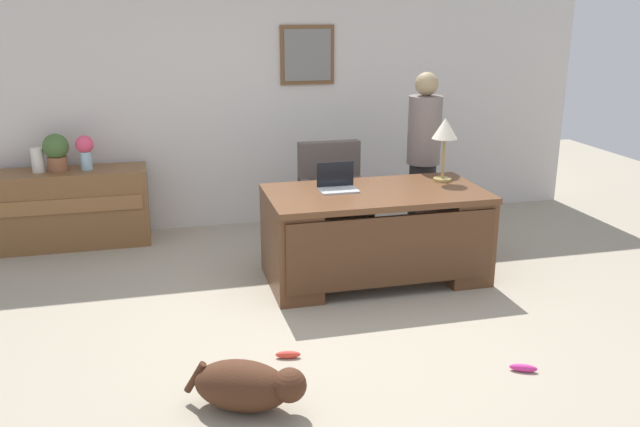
{
  "coord_description": "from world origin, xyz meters",
  "views": [
    {
      "loc": [
        -1.19,
        -4.44,
        2.24
      ],
      "look_at": [
        -0.01,
        0.3,
        0.75
      ],
      "focal_mm": 37.78,
      "sensor_mm": 36.0,
      "label": 1
    }
  ],
  "objects_px": {
    "desk_lamp": "(445,132)",
    "desk": "(376,232)",
    "vase_empty": "(38,160)",
    "dog_toy_bone": "(288,355)",
    "laptop": "(337,183)",
    "potted_plant": "(56,151)",
    "dog_toy_plush": "(523,368)",
    "credenza": "(67,208)",
    "person_standing": "(423,157)",
    "vase_with_flowers": "(85,149)",
    "dog_lying": "(248,386)",
    "armchair": "(333,202)"
  },
  "relations": [
    {
      "from": "desk_lamp",
      "to": "desk",
      "type": "bearing_deg",
      "value": -162.45
    },
    {
      "from": "vase_empty",
      "to": "dog_toy_bone",
      "type": "relative_size",
      "value": 1.38
    },
    {
      "from": "laptop",
      "to": "potted_plant",
      "type": "xyz_separation_m",
      "value": [
        -2.38,
        1.41,
        0.11
      ]
    },
    {
      "from": "dog_toy_plush",
      "to": "credenza",
      "type": "bearing_deg",
      "value": 133.3
    },
    {
      "from": "desk",
      "to": "vase_empty",
      "type": "distance_m",
      "value": 3.28
    },
    {
      "from": "person_standing",
      "to": "vase_empty",
      "type": "height_order",
      "value": "person_standing"
    },
    {
      "from": "credenza",
      "to": "vase_empty",
      "type": "xyz_separation_m",
      "value": [
        -0.21,
        0.0,
        0.49
      ]
    },
    {
      "from": "laptop",
      "to": "dog_toy_bone",
      "type": "xyz_separation_m",
      "value": [
        -0.7,
        -1.32,
        -0.81
      ]
    },
    {
      "from": "vase_with_flowers",
      "to": "credenza",
      "type": "bearing_deg",
      "value": -179.64
    },
    {
      "from": "laptop",
      "to": "vase_empty",
      "type": "distance_m",
      "value": 2.92
    },
    {
      "from": "vase_empty",
      "to": "dog_toy_bone",
      "type": "xyz_separation_m",
      "value": [
        1.85,
        -2.73,
        -0.84
      ]
    },
    {
      "from": "person_standing",
      "to": "dog_toy_bone",
      "type": "height_order",
      "value": "person_standing"
    },
    {
      "from": "vase_empty",
      "to": "dog_toy_bone",
      "type": "bearing_deg",
      "value": -55.87
    },
    {
      "from": "credenza",
      "to": "vase_empty",
      "type": "distance_m",
      "value": 0.53
    },
    {
      "from": "laptop",
      "to": "dog_toy_plush",
      "type": "height_order",
      "value": "laptop"
    },
    {
      "from": "dog_lying",
      "to": "person_standing",
      "type": "bearing_deg",
      "value": 50.31
    },
    {
      "from": "credenza",
      "to": "person_standing",
      "type": "relative_size",
      "value": 0.92
    },
    {
      "from": "armchair",
      "to": "dog_toy_plush",
      "type": "relative_size",
      "value": 5.78
    },
    {
      "from": "credenza",
      "to": "dog_lying",
      "type": "height_order",
      "value": "credenza"
    },
    {
      "from": "dog_lying",
      "to": "dog_toy_bone",
      "type": "bearing_deg",
      "value": 57.21
    },
    {
      "from": "desk",
      "to": "potted_plant",
      "type": "bearing_deg",
      "value": 149.78
    },
    {
      "from": "credenza",
      "to": "potted_plant",
      "type": "height_order",
      "value": "potted_plant"
    },
    {
      "from": "desk_lamp",
      "to": "dog_toy_plush",
      "type": "distance_m",
      "value": 2.28
    },
    {
      "from": "vase_with_flowers",
      "to": "dog_toy_bone",
      "type": "distance_m",
      "value": 3.21
    },
    {
      "from": "vase_with_flowers",
      "to": "person_standing",
      "type": "bearing_deg",
      "value": -13.29
    },
    {
      "from": "potted_plant",
      "to": "dog_toy_bone",
      "type": "relative_size",
      "value": 2.14
    },
    {
      "from": "dog_lying",
      "to": "laptop",
      "type": "relative_size",
      "value": 2.15
    },
    {
      "from": "armchair",
      "to": "dog_toy_bone",
      "type": "height_order",
      "value": "armchair"
    },
    {
      "from": "armchair",
      "to": "vase_empty",
      "type": "bearing_deg",
      "value": 165.32
    },
    {
      "from": "armchair",
      "to": "person_standing",
      "type": "height_order",
      "value": "person_standing"
    },
    {
      "from": "credenza",
      "to": "vase_with_flowers",
      "type": "xyz_separation_m",
      "value": [
        0.22,
        0.0,
        0.57
      ]
    },
    {
      "from": "desk",
      "to": "potted_plant",
      "type": "height_order",
      "value": "potted_plant"
    },
    {
      "from": "laptop",
      "to": "credenza",
      "type": "bearing_deg",
      "value": 148.86
    },
    {
      "from": "dog_lying",
      "to": "vase_with_flowers",
      "type": "xyz_separation_m",
      "value": [
        -1.07,
        3.27,
        0.79
      ]
    },
    {
      "from": "credenza",
      "to": "vase_with_flowers",
      "type": "height_order",
      "value": "vase_with_flowers"
    },
    {
      "from": "desk",
      "to": "person_standing",
      "type": "distance_m",
      "value": 1.19
    },
    {
      "from": "credenza",
      "to": "dog_toy_plush",
      "type": "xyz_separation_m",
      "value": [
        3.08,
        -3.27,
        -0.35
      ]
    },
    {
      "from": "dog_lying",
      "to": "dog_toy_bone",
      "type": "distance_m",
      "value": 0.65
    },
    {
      "from": "desk_lamp",
      "to": "vase_with_flowers",
      "type": "relative_size",
      "value": 1.68
    },
    {
      "from": "person_standing",
      "to": "laptop",
      "type": "distance_m",
      "value": 1.24
    },
    {
      "from": "desk",
      "to": "vase_with_flowers",
      "type": "height_order",
      "value": "vase_with_flowers"
    },
    {
      "from": "dog_lying",
      "to": "laptop",
      "type": "height_order",
      "value": "laptop"
    },
    {
      "from": "person_standing",
      "to": "vase_empty",
      "type": "distance_m",
      "value": 3.68
    },
    {
      "from": "laptop",
      "to": "dog_toy_bone",
      "type": "bearing_deg",
      "value": -117.86
    },
    {
      "from": "dog_lying",
      "to": "vase_empty",
      "type": "bearing_deg",
      "value": 114.8
    },
    {
      "from": "laptop",
      "to": "vase_empty",
      "type": "bearing_deg",
      "value": 150.97
    },
    {
      "from": "credenza",
      "to": "desk_lamp",
      "type": "relative_size",
      "value": 2.78
    },
    {
      "from": "laptop",
      "to": "vase_with_flowers",
      "type": "distance_m",
      "value": 2.55
    },
    {
      "from": "person_standing",
      "to": "credenza",
      "type": "bearing_deg",
      "value": 167.59
    },
    {
      "from": "dog_lying",
      "to": "dog_toy_bone",
      "type": "height_order",
      "value": "dog_lying"
    }
  ]
}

